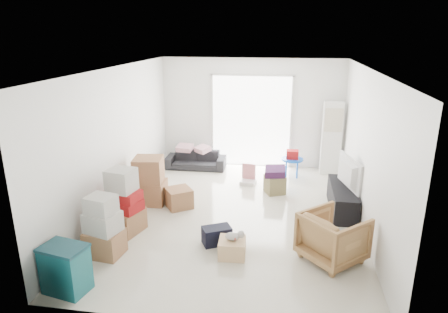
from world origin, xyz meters
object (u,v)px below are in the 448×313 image
Objects in this scene: tv_console at (342,199)px; ottoman at (275,184)px; storage_bins at (66,269)px; armchair at (333,235)px; sofa at (196,157)px; television at (344,184)px; kids_table at (292,158)px; ac_tower at (331,138)px; wood_crate at (232,248)px.

ottoman is (-1.31, 0.68, -0.05)m from tv_console.
storage_bins is 1.74× the size of ottoman.
tv_console is 1.87m from armchair.
sofa is 5.18m from storage_bins.
television reaches higher than tv_console.
television is at bearing -61.74° from kids_table.
television is 1.86m from armchair.
sofa is at bearing 44.56° from television.
ac_tower is at bearing -13.25° from television.
ottoman is (2.59, 3.84, -0.14)m from storage_bins.
sofa is 2.23× the size of storage_bins.
sofa is at bearing 147.06° from ottoman.
storage_bins reaches higher than tv_console.
storage_bins reaches higher than ottoman.
ac_tower is at bearing 66.16° from wood_crate.
armchair is 1.30× the size of kids_table.
storage_bins is 4.63m from ottoman.
storage_bins is at bearing -97.85° from sofa.
armchair reaches higher than storage_bins.
kids_table is at bearing -6.80° from sofa.
television is 2.01m from kids_table.
ac_tower reaches higher than sofa.
wood_crate is (-1.81, -4.09, -0.74)m from ac_tower.
sofa reaches higher than wood_crate.
tv_console is at bearing 46.42° from wood_crate.
storage_bins is (-0.57, -5.15, 0.04)m from sofa.
wood_crate is (-0.55, -2.63, -0.06)m from ottoman.
ottoman is at bearing -34.46° from sofa.
television is at bearing -90.00° from tv_console.
ac_tower is 4.00m from armchair.
ottoman is at bearing -22.02° from armchair.
storage_bins reaches higher than television.
television reaches higher than wood_crate.
armchair reaches higher than television.
ac_tower reaches higher than ottoman.
tv_console reaches higher than wood_crate.
wood_crate is at bearing -71.04° from sofa.
storage_bins is at bearing 67.85° from armchair.
kids_table is (-0.90, -0.37, -0.42)m from ac_tower.
ottoman is at bearing -108.13° from kids_table.
wood_crate is at bearing -133.58° from tv_console.
sofa is 4.83m from armchair.
television is at bearing -27.44° from ottoman.
television is at bearing -53.92° from armchair.
sofa is at bearing 174.72° from kids_table.
kids_table reaches higher than ottoman.
armchair is 3.64m from kids_table.
ac_tower reaches higher than kids_table.
kids_table is 1.59× the size of wood_crate.
sofa is 2.39m from kids_table.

